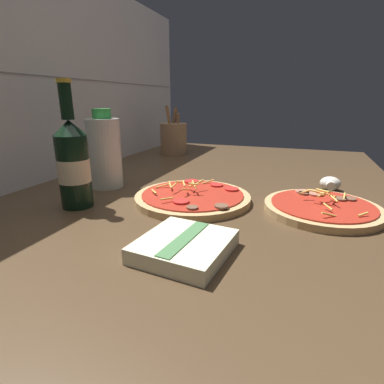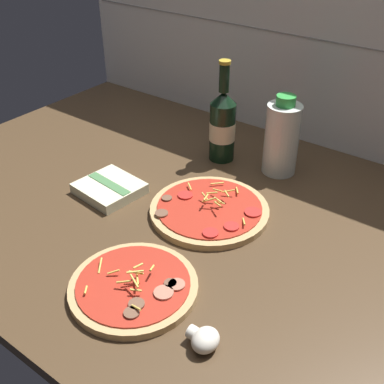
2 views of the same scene
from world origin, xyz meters
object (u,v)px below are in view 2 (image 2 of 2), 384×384
oil_bottle (282,138)px  pizza_far (209,210)px  pizza_near (134,287)px  beer_bottle (222,125)px  mushroom_left (204,339)px  dish_towel (110,188)px

oil_bottle → pizza_far: bearing=-97.5°
pizza_near → oil_bottle: size_ratio=1.16×
beer_bottle → mushroom_left: bearing=-58.7°
pizza_far → oil_bottle: (3.24, 24.77, 8.10)cm
pizza_near → oil_bottle: (0.54, 51.43, 8.11)cm
mushroom_left → pizza_near: bearing=171.5°
oil_bottle → mushroom_left: oil_bottle is taller
pizza_far → dish_towel: size_ratio=1.77×
pizza_far → beer_bottle: 26.00cm
pizza_near → oil_bottle: oil_bottle is taller
oil_bottle → mushroom_left: 56.80cm
pizza_near → dish_towel: pizza_near is taller
pizza_near → mushroom_left: bearing=-8.5°
oil_bottle → dish_towel: bearing=-129.3°
dish_towel → pizza_near: bearing=-37.5°
beer_bottle → dish_towel: bearing=-111.4°
pizza_far → dish_towel: bearing=-162.8°
beer_bottle → mushroom_left: size_ratio=4.97×
pizza_near → dish_towel: 32.19cm
beer_bottle → dish_towel: 31.97cm
oil_bottle → pizza_near: bearing=-90.6°
dish_towel → mushroom_left: bearing=-27.6°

